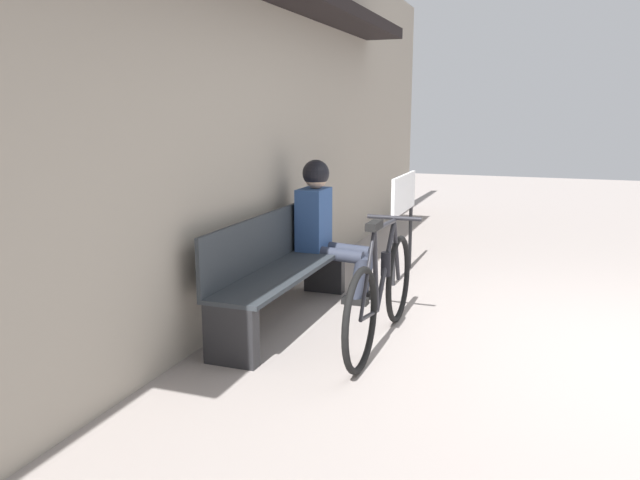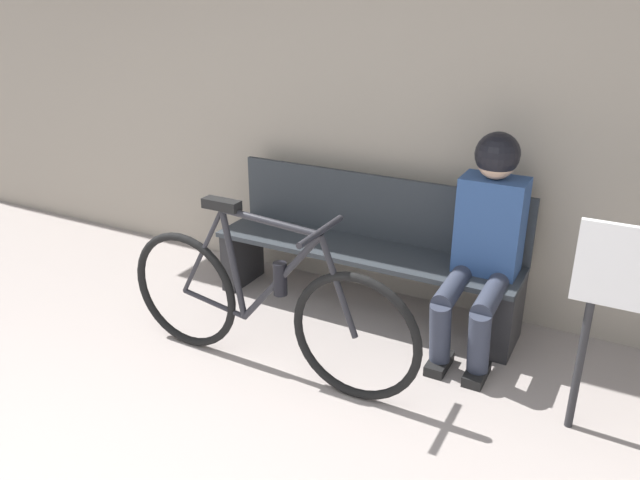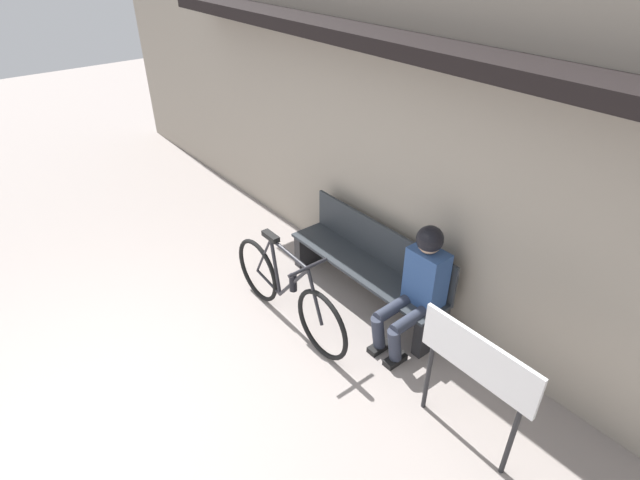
# 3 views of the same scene
# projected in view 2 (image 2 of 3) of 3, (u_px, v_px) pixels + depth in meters

# --- Properties ---
(storefront_wall) EXTENTS (12.00, 0.56, 3.20)m
(storefront_wall) POSITION_uv_depth(u_px,v_px,m) (402.00, 26.00, 3.54)
(storefront_wall) COLOR #9E9384
(storefront_wall) RESTS_ON ground_plane
(park_bench_near) EXTENTS (1.87, 0.42, 0.82)m
(park_bench_near) POSITION_uv_depth(u_px,v_px,m) (367.00, 250.00, 3.78)
(park_bench_near) COLOR #2D3338
(park_bench_near) RESTS_ON ground_plane
(bicycle) EXTENTS (1.70, 0.40, 0.90)m
(bicycle) POSITION_uv_depth(u_px,v_px,m) (264.00, 306.00, 3.16)
(bicycle) COLOR black
(bicycle) RESTS_ON ground_plane
(person_seated) EXTENTS (0.34, 0.63, 1.20)m
(person_seated) POSITION_uv_depth(u_px,v_px,m) (486.00, 233.00, 3.26)
(person_seated) COLOR #2D3342
(person_seated) RESTS_ON ground_plane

